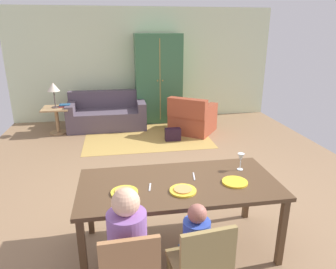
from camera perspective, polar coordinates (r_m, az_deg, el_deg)
ground_plane at (r=5.10m, az=-0.59°, el=-6.70°), size 6.46×6.50×0.02m
back_wall at (r=7.92m, az=-4.50°, el=12.71°), size 6.46×0.10×2.70m
dining_table at (r=3.11m, az=2.03°, el=-9.93°), size 1.95×0.94×0.76m
plate_near_man at (r=2.91m, az=-8.05°, el=-10.50°), size 0.25×0.25×0.02m
pizza_near_man at (r=2.91m, az=-8.06°, el=-10.24°), size 0.17×0.17×0.01m
plate_near_child at (r=2.92m, az=2.77°, el=-10.29°), size 0.25×0.25×0.02m
pizza_near_child at (r=2.91m, az=2.78°, el=-10.03°), size 0.17×0.17×0.01m
plate_near_woman at (r=3.13m, az=12.22°, el=-8.57°), size 0.25×0.25×0.02m
wine_glass at (r=3.37m, az=13.27°, el=-4.27°), size 0.07×0.07×0.19m
fork at (r=2.99m, az=-3.34°, el=-9.65°), size 0.04×0.15×0.01m
knife at (r=3.20m, az=4.80°, el=-7.69°), size 0.04×0.17×0.01m
person_man at (r=2.62m, az=-7.36°, el=-21.11°), size 0.30×0.40×1.11m
dining_chair_child at (r=2.57m, az=6.21°, el=-22.68°), size 0.46×0.46×0.87m
person_child at (r=2.72m, az=4.88°, el=-21.35°), size 0.22×0.30×0.92m
area_rug at (r=6.63m, az=-3.90°, el=-0.43°), size 2.60×1.80×0.01m
couch at (r=7.34m, az=-11.14°, el=3.60°), size 1.75×0.86×0.82m
armchair at (r=6.85m, az=4.47°, el=2.95°), size 1.19×1.20×0.82m
armoire at (r=7.61m, az=-1.79°, el=10.23°), size 1.10×0.59×2.10m
side_table at (r=7.19m, az=-19.82°, el=3.12°), size 0.56×0.56×0.58m
table_lamp at (r=7.06m, az=-20.39°, el=8.05°), size 0.26×0.26×0.54m
book_lower at (r=7.15m, az=-18.57°, el=4.97°), size 0.22×0.16×0.03m
book_upper at (r=7.14m, az=-18.49°, el=5.20°), size 0.22×0.16×0.03m
handbag at (r=6.38m, az=0.89°, el=0.01°), size 0.32×0.16×0.26m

